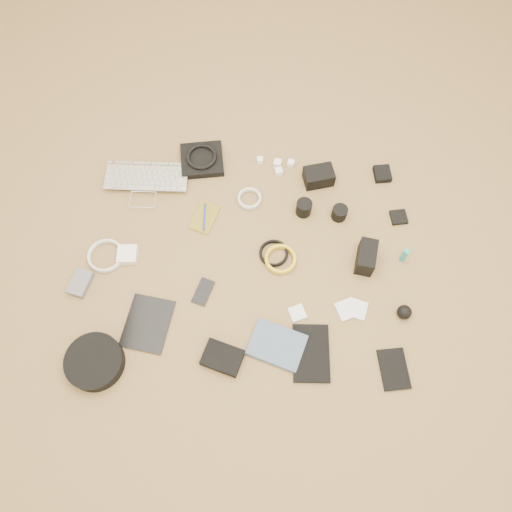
{
  "coord_description": "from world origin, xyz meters",
  "views": [
    {
      "loc": [
        0.09,
        -0.84,
        1.93
      ],
      "look_at": [
        0.06,
        0.01,
        0.02
      ],
      "focal_mm": 35.0,
      "sensor_mm": 36.0,
      "label": 1
    }
  ],
  "objects_px": {
    "laptop": "(145,188)",
    "dslr_camera": "(319,176)",
    "tablet": "(148,324)",
    "phone": "(203,292)",
    "headphone_case": "(95,362)",
    "paperback": "(270,364)"
  },
  "relations": [
    {
      "from": "dslr_camera",
      "to": "headphone_case",
      "type": "relative_size",
      "value": 0.58
    },
    {
      "from": "laptop",
      "to": "phone",
      "type": "bearing_deg",
      "value": -58.12
    },
    {
      "from": "laptop",
      "to": "dslr_camera",
      "type": "height_order",
      "value": "dslr_camera"
    },
    {
      "from": "dslr_camera",
      "to": "tablet",
      "type": "distance_m",
      "value": 0.98
    },
    {
      "from": "headphone_case",
      "to": "paperback",
      "type": "height_order",
      "value": "headphone_case"
    },
    {
      "from": "dslr_camera",
      "to": "phone",
      "type": "bearing_deg",
      "value": -144.78
    },
    {
      "from": "laptop",
      "to": "headphone_case",
      "type": "xyz_separation_m",
      "value": [
        -0.09,
        -0.79,
        0.02
      ]
    },
    {
      "from": "tablet",
      "to": "headphone_case",
      "type": "height_order",
      "value": "headphone_case"
    },
    {
      "from": "laptop",
      "to": "paperback",
      "type": "relative_size",
      "value": 1.8
    },
    {
      "from": "tablet",
      "to": "phone",
      "type": "distance_m",
      "value": 0.25
    },
    {
      "from": "dslr_camera",
      "to": "paperback",
      "type": "bearing_deg",
      "value": -117.26
    },
    {
      "from": "laptop",
      "to": "dslr_camera",
      "type": "distance_m",
      "value": 0.78
    },
    {
      "from": "dslr_camera",
      "to": "laptop",
      "type": "bearing_deg",
      "value": 171.41
    },
    {
      "from": "headphone_case",
      "to": "dslr_camera",
      "type": "bearing_deg",
      "value": 44.74
    },
    {
      "from": "dslr_camera",
      "to": "headphone_case",
      "type": "height_order",
      "value": "dslr_camera"
    },
    {
      "from": "tablet",
      "to": "paperback",
      "type": "xyz_separation_m",
      "value": [
        0.49,
        -0.15,
        0.01
      ]
    },
    {
      "from": "laptop",
      "to": "dslr_camera",
      "type": "relative_size",
      "value": 2.92
    },
    {
      "from": "phone",
      "to": "paperback",
      "type": "xyz_separation_m",
      "value": [
        0.28,
        -0.29,
        0.01
      ]
    },
    {
      "from": "laptop",
      "to": "phone",
      "type": "relative_size",
      "value": 3.29
    },
    {
      "from": "tablet",
      "to": "phone",
      "type": "xyz_separation_m",
      "value": [
        0.21,
        0.14,
        -0.0
      ]
    },
    {
      "from": "headphone_case",
      "to": "paperback",
      "type": "xyz_separation_m",
      "value": [
        0.67,
        0.02,
        -0.02
      ]
    },
    {
      "from": "dslr_camera",
      "to": "phone",
      "type": "relative_size",
      "value": 1.13
    }
  ]
}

